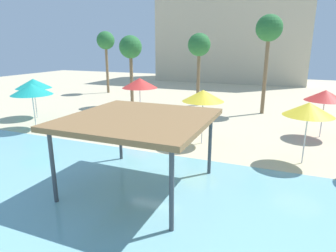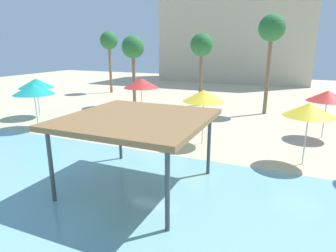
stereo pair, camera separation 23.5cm
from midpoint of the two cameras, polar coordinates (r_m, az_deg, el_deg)
The scene contains 17 objects.
ground_plane at distance 12.80m, azimuth -3.91°, elevation -7.72°, with size 80.00×80.00×0.00m, color beige.
lagoon_water at distance 9.03m, azimuth -20.22°, elevation -19.24°, with size 44.00×13.50×0.04m, color #7AB7C1.
shade_pavilion at distance 10.14m, azimuth -5.48°, elevation 1.06°, with size 4.81×4.81×2.67m.
beach_umbrella_yellow_2 at distance 13.60m, azimuth 26.40°, elevation 2.88°, with size 2.09×2.09×2.74m.
beach_umbrella_yellow_3 at distance 15.04m, azimuth 7.43°, elevation 5.89°, with size 2.15×2.15×2.87m.
beach_umbrella_teal_4 at distance 22.86m, azimuth -24.16°, elevation 7.65°, with size 2.43×2.43×2.80m.
beach_umbrella_red_5 at distance 18.24m, azimuth 29.13°, elevation 5.17°, with size 2.16×2.16×2.69m.
beach_umbrella_red_6 at distance 19.85m, azimuth -4.92°, elevation 8.40°, with size 2.40×2.40×2.96m.
beach_umbrella_teal_7 at distance 19.56m, azimuth -24.52°, elevation 6.63°, with size 2.43×2.43×2.84m.
lounge_chair_0 at distance 19.70m, azimuth 4.90°, elevation 1.57°, with size 1.44×1.95×0.74m.
lounge_chair_2 at distance 18.75m, azimuth -4.59°, elevation 0.86°, with size 0.78×1.94×0.74m.
lounge_chair_4 at distance 21.67m, azimuth -6.82°, elevation 2.79°, with size 0.99×1.98×0.74m.
palm_tree_0 at distance 23.10m, azimuth 19.92°, elevation 17.12°, with size 1.90×1.90×7.23m.
palm_tree_1 at distance 25.32m, azimuth 6.88°, elevation 15.22°, with size 1.90×1.90×6.08m.
palm_tree_2 at distance 33.07m, azimuth -11.29°, elevation 15.84°, with size 1.90×1.90×6.57m.
palm_tree_3 at distance 25.39m, azimuth -6.59°, elevation 14.84°, with size 1.90×1.90×5.90m.
hotel_block_0 at distance 46.04m, azimuth 13.64°, elevation 18.33°, with size 20.80×10.01×15.42m, color beige.
Camera 2 is at (5.56, -10.39, 5.01)m, focal length 31.10 mm.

